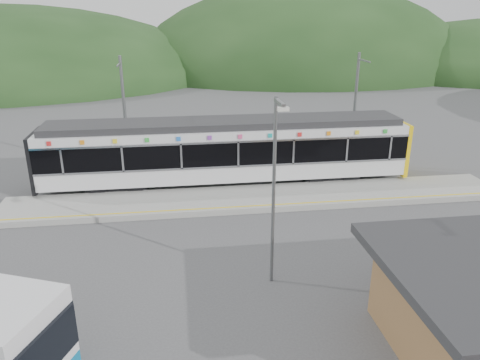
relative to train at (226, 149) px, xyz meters
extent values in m
plane|color=#4C4C4F|center=(1.36, -6.00, -2.06)|extent=(120.00, 120.00, 0.00)
ellipsoid|color=#1E3D19|center=(-26.64, 46.00, -2.06)|extent=(60.00, 45.00, 20.00)
ellipsoid|color=#1E3D19|center=(17.36, 48.00, -2.06)|extent=(52.00, 39.00, 26.00)
cube|color=#9E9E99|center=(1.36, -2.70, -1.91)|extent=(26.00, 3.20, 0.30)
cube|color=yellow|center=(1.36, -4.00, -1.76)|extent=(26.00, 0.10, 0.01)
cube|color=black|center=(-6.02, 0.00, -1.76)|extent=(3.20, 2.20, 0.56)
cube|color=black|center=(5.98, 0.00, -1.76)|extent=(3.20, 2.20, 0.56)
cube|color=silver|center=(-0.02, 0.00, -1.02)|extent=(20.00, 2.90, 0.92)
cube|color=black|center=(-0.02, 0.00, 0.16)|extent=(20.00, 2.96, 1.45)
cube|color=silver|center=(-0.02, -1.50, -0.51)|extent=(20.00, 0.05, 0.10)
cube|color=silver|center=(-0.02, -1.50, 0.84)|extent=(20.00, 0.05, 0.10)
cube|color=silver|center=(-0.02, 0.00, 1.11)|extent=(20.00, 2.90, 0.45)
cube|color=#2D2D30|center=(-0.02, 0.00, 1.52)|extent=(19.40, 2.50, 0.36)
cube|color=yellow|center=(10.10, 0.00, -0.16)|extent=(0.24, 2.92, 3.00)
cube|color=black|center=(-10.12, 0.00, -0.16)|extent=(0.20, 2.92, 3.00)
cube|color=silver|center=(-8.52, -1.50, 0.16)|extent=(0.10, 0.05, 1.35)
cube|color=silver|center=(-5.52, -1.50, 0.16)|extent=(0.10, 0.05, 1.35)
cube|color=silver|center=(-2.52, -1.50, 0.16)|extent=(0.10, 0.05, 1.35)
cube|color=silver|center=(0.48, -1.50, 0.16)|extent=(0.10, 0.05, 1.35)
cube|color=silver|center=(3.48, -1.50, 0.16)|extent=(0.10, 0.05, 1.35)
cube|color=silver|center=(6.48, -1.50, 0.16)|extent=(0.10, 0.05, 1.35)
cube|color=silver|center=(8.98, -1.50, 0.16)|extent=(0.10, 0.05, 1.35)
cube|color=red|center=(-9.02, -1.49, 1.12)|extent=(0.22, 0.04, 0.22)
cube|color=orange|center=(-7.42, -1.49, 1.12)|extent=(0.22, 0.04, 0.22)
cube|color=yellow|center=(-5.82, -1.49, 1.12)|extent=(0.22, 0.04, 0.22)
cube|color=green|center=(-4.22, -1.49, 1.12)|extent=(0.22, 0.04, 0.22)
cube|color=blue|center=(-2.62, -1.49, 1.12)|extent=(0.22, 0.04, 0.22)
cube|color=purple|center=(-1.02, -1.49, 1.12)|extent=(0.22, 0.04, 0.22)
cube|color=#E54C8C|center=(0.58, -1.49, 1.12)|extent=(0.22, 0.04, 0.22)
cube|color=#19A5A5|center=(2.18, -1.49, 1.12)|extent=(0.22, 0.04, 0.22)
cube|color=red|center=(3.78, -1.49, 1.12)|extent=(0.22, 0.04, 0.22)
cube|color=orange|center=(5.38, -1.49, 1.12)|extent=(0.22, 0.04, 0.22)
cube|color=yellow|center=(6.98, -1.49, 1.12)|extent=(0.22, 0.04, 0.22)
cube|color=green|center=(8.58, -1.49, 1.12)|extent=(0.22, 0.04, 0.22)
cylinder|color=slate|center=(-5.64, 2.60, 1.44)|extent=(0.18, 0.18, 7.00)
cube|color=slate|center=(-5.64, 1.80, 4.54)|extent=(0.08, 1.80, 0.08)
cylinder|color=slate|center=(8.36, 2.60, 1.44)|extent=(0.18, 0.18, 7.00)
cube|color=slate|center=(8.36, 1.80, 4.54)|extent=(0.08, 1.80, 0.08)
cylinder|color=slate|center=(0.52, -10.25, 1.37)|extent=(0.12, 0.12, 6.87)
cube|color=slate|center=(0.52, -10.77, 4.69)|extent=(0.12, 1.14, 0.12)
cube|color=silver|center=(0.52, -11.28, 4.60)|extent=(0.35, 0.18, 0.12)
camera|label=1|loc=(-2.70, -24.94, 7.51)|focal=35.00mm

